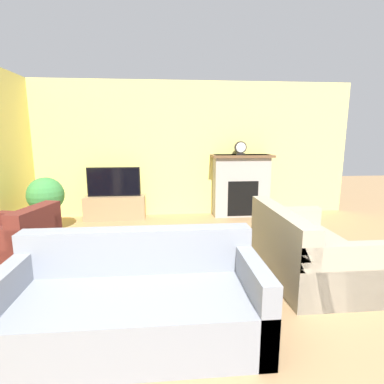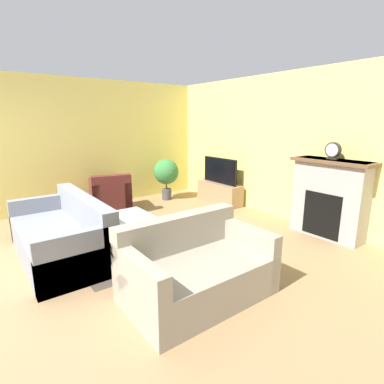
{
  "view_description": "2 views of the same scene",
  "coord_description": "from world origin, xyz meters",
  "px_view_note": "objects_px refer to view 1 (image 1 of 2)",
  "views": [
    {
      "loc": [
        0.11,
        -1.44,
        1.65
      ],
      "look_at": [
        0.47,
        2.53,
        0.89
      ],
      "focal_mm": 28.0,
      "sensor_mm": 36.0,
      "label": 1
    },
    {
      "loc": [
        4.05,
        -0.04,
        1.86
      ],
      "look_at": [
        0.45,
        2.66,
        0.77
      ],
      "focal_mm": 28.0,
      "sensor_mm": 36.0,
      "label": 2
    }
  ],
  "objects_px": {
    "coffee_table": "(154,250)",
    "mantel_clock": "(241,148)",
    "armchair_by_window": "(16,248)",
    "tv": "(114,182)",
    "couch_loveseat": "(305,253)",
    "couch_sectional": "(136,303)",
    "potted_plant": "(46,197)"
  },
  "relations": [
    {
      "from": "potted_plant",
      "to": "mantel_clock",
      "type": "height_order",
      "value": "mantel_clock"
    },
    {
      "from": "tv",
      "to": "armchair_by_window",
      "type": "xyz_separation_m",
      "value": [
        -0.82,
        -2.26,
        -0.45
      ]
    },
    {
      "from": "tv",
      "to": "potted_plant",
      "type": "xyz_separation_m",
      "value": [
        -0.99,
        -0.8,
        -0.11
      ]
    },
    {
      "from": "couch_sectional",
      "to": "potted_plant",
      "type": "relative_size",
      "value": 2.14
    },
    {
      "from": "couch_sectional",
      "to": "mantel_clock",
      "type": "xyz_separation_m",
      "value": [
        1.78,
        3.64,
        1.11
      ]
    },
    {
      "from": "tv",
      "to": "mantel_clock",
      "type": "height_order",
      "value": "mantel_clock"
    },
    {
      "from": "tv",
      "to": "armchair_by_window",
      "type": "distance_m",
      "value": 2.44
    },
    {
      "from": "tv",
      "to": "couch_loveseat",
      "type": "distance_m",
      "value": 3.78
    },
    {
      "from": "coffee_table",
      "to": "mantel_clock",
      "type": "relative_size",
      "value": 3.56
    },
    {
      "from": "couch_sectional",
      "to": "potted_plant",
      "type": "xyz_separation_m",
      "value": [
        -1.72,
        2.78,
        0.35
      ]
    },
    {
      "from": "tv",
      "to": "mantel_clock",
      "type": "distance_m",
      "value": 2.59
    },
    {
      "from": "couch_loveseat",
      "to": "coffee_table",
      "type": "relative_size",
      "value": 1.62
    },
    {
      "from": "coffee_table",
      "to": "mantel_clock",
      "type": "distance_m",
      "value": 3.32
    },
    {
      "from": "couch_loveseat",
      "to": "coffee_table",
      "type": "xyz_separation_m",
      "value": [
        -1.76,
        0.07,
        0.07
      ]
    },
    {
      "from": "couch_sectional",
      "to": "armchair_by_window",
      "type": "bearing_deg",
      "value": 139.61
    },
    {
      "from": "mantel_clock",
      "to": "coffee_table",
      "type": "bearing_deg",
      "value": -121.83
    },
    {
      "from": "armchair_by_window",
      "to": "tv",
      "type": "bearing_deg",
      "value": 174.04
    },
    {
      "from": "couch_sectional",
      "to": "coffee_table",
      "type": "bearing_deg",
      "value": 83.27
    },
    {
      "from": "armchair_by_window",
      "to": "coffee_table",
      "type": "distance_m",
      "value": 1.7
    },
    {
      "from": "tv",
      "to": "couch_sectional",
      "type": "relative_size",
      "value": 0.49
    },
    {
      "from": "tv",
      "to": "couch_loveseat",
      "type": "relative_size",
      "value": 0.66
    },
    {
      "from": "mantel_clock",
      "to": "potted_plant",
      "type": "bearing_deg",
      "value": -166.07
    },
    {
      "from": "couch_loveseat",
      "to": "mantel_clock",
      "type": "height_order",
      "value": "mantel_clock"
    },
    {
      "from": "coffee_table",
      "to": "potted_plant",
      "type": "xyz_separation_m",
      "value": [
        -1.83,
        1.81,
        0.27
      ]
    },
    {
      "from": "armchair_by_window",
      "to": "coffee_table",
      "type": "relative_size",
      "value": 1.07
    },
    {
      "from": "couch_loveseat",
      "to": "coffee_table",
      "type": "distance_m",
      "value": 1.77
    },
    {
      "from": "armchair_by_window",
      "to": "coffee_table",
      "type": "bearing_deg",
      "value": 91.84
    },
    {
      "from": "tv",
      "to": "couch_sectional",
      "type": "distance_m",
      "value": 3.68
    },
    {
      "from": "couch_sectional",
      "to": "potted_plant",
      "type": "height_order",
      "value": "potted_plant"
    },
    {
      "from": "couch_sectional",
      "to": "armchair_by_window",
      "type": "height_order",
      "value": "same"
    },
    {
      "from": "couch_loveseat",
      "to": "mantel_clock",
      "type": "xyz_separation_m",
      "value": [
        -0.1,
        2.75,
        1.1
      ]
    },
    {
      "from": "armchair_by_window",
      "to": "potted_plant",
      "type": "bearing_deg",
      "value": -159.45
    }
  ]
}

